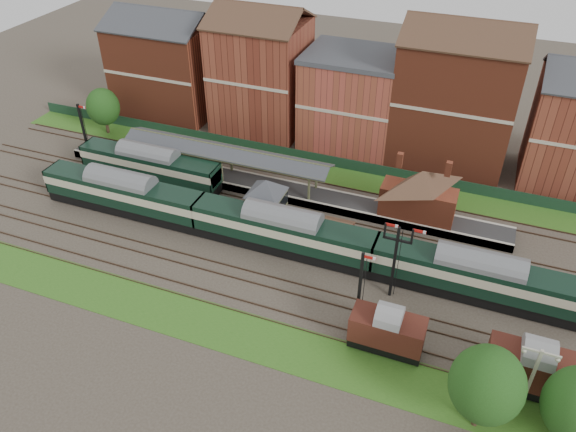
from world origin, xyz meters
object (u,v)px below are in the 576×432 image
(signal_box, at_px, (266,202))
(dmu_train, at_px, (283,231))
(platform_railcar, at_px, (150,165))
(semaphore_bracket, at_px, (395,257))
(goods_van_a, at_px, (387,331))

(signal_box, height_order, dmu_train, signal_box)
(signal_box, xyz_separation_m, platform_railcar, (-16.69, 3.25, -0.76))
(signal_box, relative_size, platform_railcar, 0.33)
(signal_box, distance_m, semaphore_bracket, 16.16)
(semaphore_bracket, height_order, dmu_train, semaphore_bracket)
(goods_van_a, bearing_deg, dmu_train, 145.12)
(dmu_train, bearing_deg, goods_van_a, -34.88)
(semaphore_bracket, relative_size, goods_van_a, 1.33)
(platform_railcar, height_order, goods_van_a, platform_railcar)
(signal_box, bearing_deg, dmu_train, -45.89)
(semaphore_bracket, bearing_deg, dmu_train, 168.12)
(signal_box, bearing_deg, platform_railcar, 168.98)
(semaphore_bracket, height_order, goods_van_a, semaphore_bracket)
(signal_box, height_order, platform_railcar, signal_box)
(semaphore_bracket, bearing_deg, goods_van_a, -81.07)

